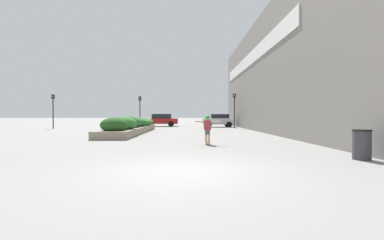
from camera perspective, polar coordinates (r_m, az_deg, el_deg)
ground_plane at (r=6.55m, az=-1.70°, el=-11.32°), size 300.00×300.00×0.00m
building_wall_right at (r=22.32m, az=16.04°, el=10.20°), size 0.67×35.18×9.94m
planter_box at (r=21.65m, az=-13.00°, el=-1.15°), size 2.40×12.51×1.37m
skateboard at (r=12.54m, az=3.47°, el=-5.08°), size 0.28×0.71×0.10m
skateboarder at (r=12.48m, az=3.47°, el=-1.35°), size 1.21×0.28×1.30m
trash_bin at (r=9.76m, az=33.55°, el=-4.57°), size 0.55×0.55×0.96m
car_leftmost at (r=37.48m, az=20.75°, el=0.02°), size 4.17×2.01×1.55m
car_center_left at (r=33.52m, az=-6.92°, el=0.03°), size 4.47×1.92×1.61m
car_center_right at (r=31.71m, az=5.92°, el=-0.04°), size 3.89×1.99×1.58m
traffic_light_left at (r=28.66m, az=-11.50°, el=2.94°), size 0.28×0.30×3.50m
traffic_light_right at (r=28.54m, az=9.42°, el=3.34°), size 0.28×0.30×3.83m
traffic_light_far_left at (r=31.32m, az=-28.51°, el=2.85°), size 0.28×0.30×3.66m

